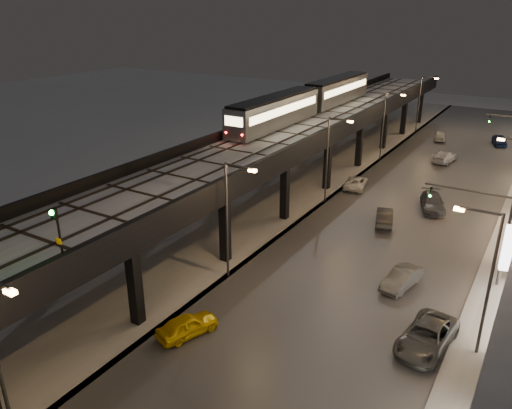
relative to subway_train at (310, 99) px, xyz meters
The scene contains 24 objects.
ground 44.58m from the subway_train, 78.81° to the right, with size 220.00×220.00×0.00m, color silver.
road_surface 19.69m from the subway_train, 26.47° to the right, with size 17.00×120.00×0.06m, color #46474D.
under_viaduct_pavement 11.74m from the subway_train, 72.58° to the right, with size 11.00×120.00×0.06m, color #9FA1A8.
elevated_viaduct 11.71m from the subway_train, 77.33° to the right, with size 9.00×100.00×6.30m.
viaduct_trackbed 11.43m from the subway_train, 77.24° to the right, with size 8.40×100.00×0.32m.
viaduct_parapet_streetside 13.01m from the subway_train, 58.01° to the right, with size 0.30×100.00×1.10m, color black.
viaduct_parapet_far 11.22m from the subway_train, 99.57° to the right, with size 0.30×100.00×1.10m, color black.
streetlight_left_1 31.19m from the subway_train, 74.92° to the right, with size 2.57×0.28×9.00m.
streetlight_right_1 39.29m from the subway_train, 49.91° to the right, with size 2.56×0.28×9.00m.
streetlight_left_2 14.76m from the subway_train, 56.00° to the right, with size 2.57×0.28×9.00m.
streetlight_left_3 10.53m from the subway_train, 36.77° to the left, with size 2.57×0.28×9.00m.
streetlight_left_4 25.54m from the subway_train, 71.43° to the left, with size 2.57×0.28×9.00m.
traffic_light_rig_a 32.35m from the subway_train, 40.75° to the right, with size 6.10×0.34×7.00m.
subway_train is the anchor object (origin of this frame).
rail_signal 43.43m from the subway_train, 81.52° to the right, with size 0.37×0.44×3.16m.
car_taxi 39.36m from the subway_train, 75.31° to the right, with size 1.60×3.99×1.36m, color #E3BA08.
car_near_white 21.97m from the subway_train, 43.83° to the right, with size 1.50×4.30×1.42m, color #3B3C3F.
car_mid_silver 13.34m from the subway_train, 34.53° to the right, with size 2.16×4.68×1.30m, color white.
car_mid_dark 19.57m from the subway_train, 31.66° to the left, with size 2.05×5.04×1.46m, color silver.
car_far_white 25.46m from the subway_train, 59.72° to the left, with size 1.71×4.25×1.45m, color silver.
car_onc_silver 32.49m from the subway_train, 51.82° to the right, with size 1.46×4.19×1.38m, color #4D5158.
car_onc_dark 39.16m from the subway_train, 53.65° to the right, with size 2.52×5.47×1.52m, color #44464B.
car_onc_white 21.17m from the subway_train, 25.01° to the right, with size 2.10×5.18×1.50m, color #474C55.
car_onc_red 31.30m from the subway_train, 47.74° to the left, with size 1.71×4.24×1.45m, color #14234A.
Camera 1 is at (18.37, -14.36, 19.10)m, focal length 35.00 mm.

